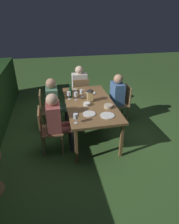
% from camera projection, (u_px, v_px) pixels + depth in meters
% --- Properties ---
extents(ground_plane, '(16.00, 16.00, 0.00)m').
position_uv_depth(ground_plane, '(90.00, 133.00, 4.20)').
color(ground_plane, '#385B28').
extents(dining_table, '(1.85, 0.95, 0.73)m').
position_uv_depth(dining_table, '(90.00, 105.00, 3.88)').
color(dining_table, brown).
rests_on(dining_table, ground).
extents(chair_side_right_a, '(0.42, 0.40, 0.87)m').
position_uv_depth(chair_side_right_a, '(47.00, 128.00, 3.46)').
color(chair_side_right_a, '#937047').
rests_on(chair_side_right_a, ground).
extents(person_in_rust, '(0.38, 0.47, 1.15)m').
position_uv_depth(person_in_rust, '(58.00, 120.00, 3.42)').
color(person_in_rust, '#9E4C47').
rests_on(person_in_rust, ground).
extents(chair_head_far, '(0.40, 0.42, 0.87)m').
position_uv_depth(chair_head_far, '(81.00, 92.00, 4.98)').
color(chair_head_far, '#937047').
rests_on(chair_head_far, ground).
extents(person_in_cream, '(0.48, 0.38, 1.15)m').
position_uv_depth(person_in_cream, '(79.00, 84.00, 5.08)').
color(person_in_cream, white).
rests_on(person_in_cream, ground).
extents(chair_side_right_b, '(0.42, 0.40, 0.87)m').
position_uv_depth(chair_side_right_b, '(47.00, 108.00, 4.18)').
color(chair_side_right_b, '#937047').
rests_on(chair_side_right_b, ground).
extents(person_in_green, '(0.38, 0.47, 1.15)m').
position_uv_depth(person_in_green, '(56.00, 101.00, 4.14)').
color(person_in_green, '#4C7A5B').
rests_on(person_in_green, ground).
extents(chair_side_left_b, '(0.42, 0.40, 0.87)m').
position_uv_depth(chair_side_left_b, '(122.00, 102.00, 4.48)').
color(chair_side_left_b, '#937047').
rests_on(chair_side_left_b, ground).
extents(person_in_blue, '(0.38, 0.47, 1.15)m').
position_uv_depth(person_in_blue, '(114.00, 96.00, 4.38)').
color(person_in_blue, '#426699').
rests_on(person_in_blue, ground).
extents(lantern_centerpiece, '(0.15, 0.15, 0.27)m').
position_uv_depth(lantern_centerpiece, '(90.00, 94.00, 3.84)').
color(lantern_centerpiece, black).
rests_on(lantern_centerpiece, dining_table).
extents(green_bottle_on_table, '(0.07, 0.07, 0.29)m').
position_uv_depth(green_bottle_on_table, '(70.00, 93.00, 4.02)').
color(green_bottle_on_table, '#144723').
rests_on(green_bottle_on_table, dining_table).
extents(wine_glass_a, '(0.08, 0.08, 0.17)m').
position_uv_depth(wine_glass_a, '(76.00, 95.00, 3.91)').
color(wine_glass_a, silver).
rests_on(wine_glass_a, dining_table).
extents(wine_glass_b, '(0.08, 0.08, 0.17)m').
position_uv_depth(wine_glass_b, '(69.00, 94.00, 3.93)').
color(wine_glass_b, silver).
rests_on(wine_glass_b, dining_table).
extents(wine_glass_c, '(0.08, 0.08, 0.17)m').
position_uv_depth(wine_glass_c, '(76.00, 117.00, 3.09)').
color(wine_glass_c, silver).
rests_on(wine_glass_c, dining_table).
extents(wine_glass_d, '(0.08, 0.08, 0.17)m').
position_uv_depth(wine_glass_d, '(82.00, 92.00, 4.04)').
color(wine_glass_d, silver).
rests_on(wine_glass_d, dining_table).
extents(plate_a, '(0.25, 0.25, 0.01)m').
position_uv_depth(plate_a, '(107.00, 115.00, 3.35)').
color(plate_a, silver).
rests_on(plate_a, dining_table).
extents(plate_b, '(0.22, 0.22, 0.01)m').
position_uv_depth(plate_b, '(91.00, 93.00, 4.27)').
color(plate_b, silver).
rests_on(plate_b, dining_table).
extents(plate_c, '(0.23, 0.23, 0.01)m').
position_uv_depth(plate_c, '(89.00, 114.00, 3.41)').
color(plate_c, silver).
rests_on(plate_c, dining_table).
extents(bowl_olives, '(0.14, 0.14, 0.05)m').
position_uv_depth(bowl_olives, '(74.00, 90.00, 4.36)').
color(bowl_olives, '#BCAD8E').
rests_on(bowl_olives, dining_table).
extents(bowl_bread, '(0.17, 0.17, 0.06)m').
position_uv_depth(bowl_bread, '(108.00, 106.00, 3.63)').
color(bowl_bread, '#BCAD8E').
rests_on(bowl_bread, dining_table).
extents(bowl_salad, '(0.14, 0.14, 0.05)m').
position_uv_depth(bowl_salad, '(87.00, 104.00, 3.72)').
color(bowl_salad, silver).
rests_on(bowl_salad, dining_table).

